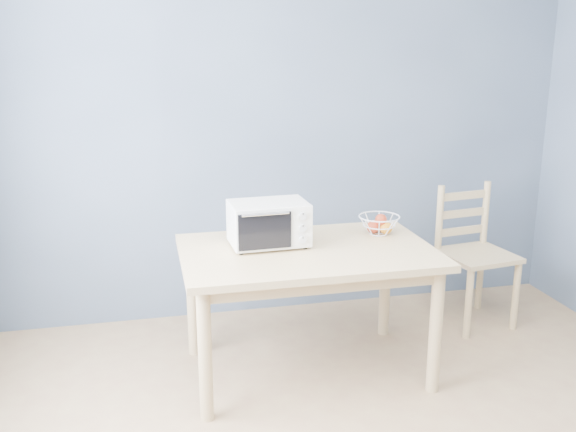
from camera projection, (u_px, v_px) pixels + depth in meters
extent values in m
cube|color=slate|center=(284.00, 128.00, 4.33)|extent=(4.00, 0.01, 2.60)
cube|color=tan|center=(307.00, 252.00, 3.57)|extent=(1.40, 0.90, 0.04)
cylinder|color=tan|center=(205.00, 356.00, 3.18)|extent=(0.07, 0.07, 0.71)
cylinder|color=tan|center=(436.00, 331.00, 3.45)|extent=(0.07, 0.07, 0.71)
cylinder|color=tan|center=(192.00, 300.00, 3.88)|extent=(0.07, 0.07, 0.71)
cylinder|color=tan|center=(385.00, 283.00, 4.15)|extent=(0.07, 0.07, 0.71)
cube|color=silver|center=(269.00, 223.00, 3.58)|extent=(0.44, 0.31, 0.24)
cube|color=black|center=(259.00, 224.00, 3.57)|extent=(0.29, 0.26, 0.19)
cube|color=black|center=(265.00, 231.00, 3.43)|extent=(0.29, 0.02, 0.20)
cylinder|color=silver|center=(265.00, 214.00, 3.39)|extent=(0.26, 0.02, 0.01)
cube|color=silver|center=(302.00, 227.00, 3.49)|extent=(0.12, 0.01, 0.22)
cylinder|color=black|center=(241.00, 253.00, 3.47)|extent=(0.02, 0.02, 0.01)
cylinder|color=black|center=(305.00, 247.00, 3.56)|extent=(0.02, 0.02, 0.01)
cylinder|color=black|center=(233.00, 241.00, 3.67)|extent=(0.02, 0.02, 0.01)
cylinder|color=black|center=(294.00, 236.00, 3.77)|extent=(0.02, 0.02, 0.01)
cylinder|color=silver|center=(303.00, 216.00, 3.46)|extent=(0.04, 0.02, 0.04)
cylinder|color=silver|center=(303.00, 228.00, 3.48)|extent=(0.04, 0.02, 0.04)
cylinder|color=silver|center=(303.00, 240.00, 3.50)|extent=(0.04, 0.02, 0.04)
torus|color=silver|center=(379.00, 216.00, 3.80)|extent=(0.32, 0.32, 0.01)
torus|color=silver|center=(379.00, 225.00, 3.82)|extent=(0.25, 0.25, 0.01)
torus|color=silver|center=(379.00, 233.00, 3.83)|extent=(0.15, 0.15, 0.01)
sphere|color=red|center=(373.00, 227.00, 3.82)|extent=(0.08, 0.08, 0.08)
sphere|color=orange|center=(386.00, 228.00, 3.81)|extent=(0.07, 0.07, 0.07)
sphere|color=tan|center=(377.00, 226.00, 3.87)|extent=(0.07, 0.07, 0.07)
sphere|color=red|center=(381.00, 220.00, 3.80)|extent=(0.07, 0.07, 0.07)
cube|color=tan|center=(477.00, 255.00, 4.28)|extent=(0.49, 0.49, 0.03)
cylinder|color=tan|center=(468.00, 304.00, 4.12)|extent=(0.05, 0.05, 0.47)
cylinder|color=tan|center=(516.00, 296.00, 4.25)|extent=(0.05, 0.05, 0.47)
cylinder|color=tan|center=(435.00, 284.00, 4.45)|extent=(0.05, 0.05, 0.47)
cylinder|color=tan|center=(480.00, 277.00, 4.58)|extent=(0.05, 0.05, 0.47)
cylinder|color=tan|center=(440.00, 220.00, 4.33)|extent=(0.05, 0.05, 0.47)
cylinder|color=tan|center=(485.00, 214.00, 4.46)|extent=(0.05, 0.05, 0.47)
cube|color=tan|center=(462.00, 231.00, 4.42)|extent=(0.37, 0.07, 0.05)
cube|color=tan|center=(463.00, 213.00, 4.39)|extent=(0.37, 0.07, 0.05)
cube|color=tan|center=(464.00, 195.00, 4.36)|extent=(0.37, 0.07, 0.05)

